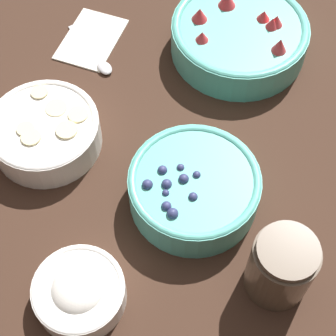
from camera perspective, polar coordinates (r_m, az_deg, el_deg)
ground_plane at (r=0.88m, az=0.33°, el=2.98°), size 4.00×4.00×0.00m
bowl_strawberries at (r=0.98m, az=7.26°, el=13.27°), size 0.23×0.23×0.08m
bowl_blueberries at (r=0.79m, az=2.65°, el=-1.96°), size 0.19×0.19×0.07m
bowl_bananas at (r=0.87m, az=-12.40°, el=3.63°), size 0.17×0.17×0.06m
bowl_cream at (r=0.75m, az=-9.03°, el=-12.29°), size 0.12×0.12×0.05m
jar_chocolate at (r=0.74m, az=11.38°, el=-9.89°), size 0.08×0.08×0.11m
napkin at (r=1.02m, az=-7.80°, el=12.90°), size 0.15×0.13×0.01m
spoon at (r=0.98m, az=-7.22°, el=10.95°), size 0.13×0.09×0.01m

